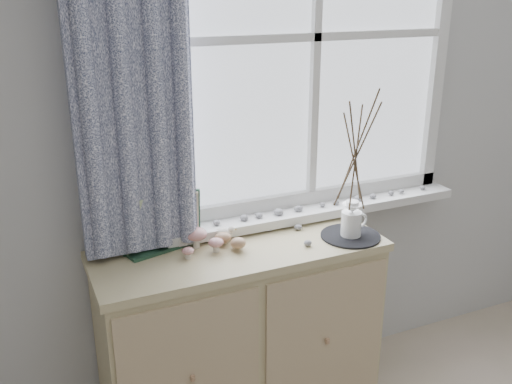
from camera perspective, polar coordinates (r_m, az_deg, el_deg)
sideboard at (r=2.54m, az=-1.49°, el=-14.27°), size 1.20×0.45×0.85m
botanical_book at (r=2.28m, az=-9.24°, el=-3.01°), size 0.38×0.22×0.25m
toadstool_cluster at (r=2.30m, az=-5.66°, el=-4.65°), size 0.18×0.15×0.09m
wooden_eggs at (r=2.32m, az=-2.59°, el=-4.87°), size 0.10×0.12×0.08m
songbird_figurine at (r=2.39m, az=-3.36°, el=-4.17°), size 0.13×0.09×0.06m
crocheted_doily at (r=2.46m, az=9.43°, el=-4.35°), size 0.25×0.25×0.01m
twig_pitcher at (r=2.33m, az=9.94°, el=3.98°), size 0.24×0.24×0.65m
sideboard_pebbles at (r=2.45m, az=5.05°, el=-4.09°), size 0.33×0.23×0.02m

